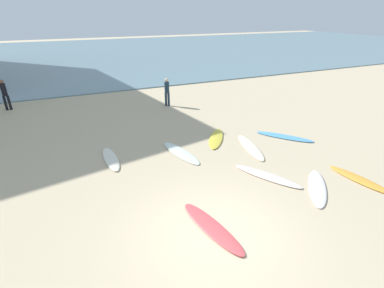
{
  "coord_description": "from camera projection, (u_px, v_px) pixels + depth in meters",
  "views": [
    {
      "loc": [
        -2.75,
        -4.93,
        5.26
      ],
      "look_at": [
        1.43,
        4.63,
        0.3
      ],
      "focal_mm": 26.53,
      "sensor_mm": 36.0,
      "label": 1
    }
  ],
  "objects": [
    {
      "name": "ground_plane",
      "position": [
        213.0,
        234.0,
        7.33
      ],
      "size": [
        120.0,
        120.0,
        0.0
      ],
      "primitive_type": "plane",
      "color": "#C6B28E"
    },
    {
      "name": "surfboard_2",
      "position": [
        216.0,
        138.0,
        12.7
      ],
      "size": [
        1.76,
        2.21,
        0.08
      ],
      "primitive_type": "ellipsoid",
      "rotation": [
        0.0,
        0.0,
        -0.6
      ],
      "color": "yellow",
      "rests_on": "ground_plane"
    },
    {
      "name": "surfboard_6",
      "position": [
        317.0,
        187.0,
        9.2
      ],
      "size": [
        1.93,
        2.06,
        0.07
      ],
      "primitive_type": "ellipsoid",
      "rotation": [
        0.0,
        0.0,
        2.41
      ],
      "color": "white",
      "rests_on": "ground_plane"
    },
    {
      "name": "surfboard_4",
      "position": [
        212.0,
        227.0,
        7.51
      ],
      "size": [
        1.0,
        2.48,
        0.08
      ],
      "primitive_type": "ellipsoid",
      "rotation": [
        0.0,
        0.0,
        0.2
      ],
      "color": "#DF4A4D",
      "rests_on": "ground_plane"
    },
    {
      "name": "surfboard_7",
      "position": [
        359.0,
        179.0,
        9.63
      ],
      "size": [
        0.82,
        2.2,
        0.08
      ],
      "primitive_type": "ellipsoid",
      "rotation": [
        0.0,
        0.0,
        0.16
      ],
      "color": "gold",
      "rests_on": "ground_plane"
    },
    {
      "name": "surfboard_3",
      "position": [
        284.0,
        137.0,
        12.87
      ],
      "size": [
        2.0,
        2.27,
        0.08
      ],
      "primitive_type": "ellipsoid",
      "rotation": [
        0.0,
        0.0,
        3.83
      ],
      "color": "#53A0DF",
      "rests_on": "ground_plane"
    },
    {
      "name": "surfboard_1",
      "position": [
        181.0,
        153.0,
        11.42
      ],
      "size": [
        1.07,
        2.46,
        0.07
      ],
      "primitive_type": "ellipsoid",
      "rotation": [
        0.0,
        0.0,
        0.22
      ],
      "color": "white",
      "rests_on": "ground_plane"
    },
    {
      "name": "beachgoer_near",
      "position": [
        5.0,
        93.0,
        16.0
      ],
      "size": [
        0.34,
        0.28,
        1.76
      ],
      "rotation": [
        0.0,
        0.0,
        0.01
      ],
      "color": "black",
      "rests_on": "ground_plane"
    },
    {
      "name": "surfboard_0",
      "position": [
        267.0,
        176.0,
        9.81
      ],
      "size": [
        1.61,
        2.38,
        0.09
      ],
      "primitive_type": "ellipsoid",
      "rotation": [
        0.0,
        0.0,
        0.5
      ],
      "color": "silver",
      "rests_on": "ground_plane"
    },
    {
      "name": "surfboard_8",
      "position": [
        111.0,
        159.0,
        10.95
      ],
      "size": [
        0.57,
        2.13,
        0.08
      ],
      "primitive_type": "ellipsoid",
      "rotation": [
        0.0,
        0.0,
        3.18
      ],
      "color": "silver",
      "rests_on": "ground_plane"
    },
    {
      "name": "surfboard_5",
      "position": [
        250.0,
        147.0,
        11.91
      ],
      "size": [
        1.1,
        2.61,
        0.07
      ],
      "primitive_type": "ellipsoid",
      "rotation": [
        0.0,
        0.0,
        -0.22
      ],
      "color": "#F7E8C6",
      "rests_on": "ground_plane"
    },
    {
      "name": "ocean_water",
      "position": [
        87.0,
        54.0,
        36.47
      ],
      "size": [
        120.0,
        40.0,
        0.08
      ],
      "primitive_type": "cube",
      "color": "slate",
      "rests_on": "ground_plane"
    },
    {
      "name": "beachgoer_mid",
      "position": [
        167.0,
        91.0,
        16.75
      ],
      "size": [
        0.39,
        0.39,
        1.65
      ],
      "rotation": [
        0.0,
        0.0,
        5.34
      ],
      "color": "#1E3342",
      "rests_on": "ground_plane"
    }
  ]
}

